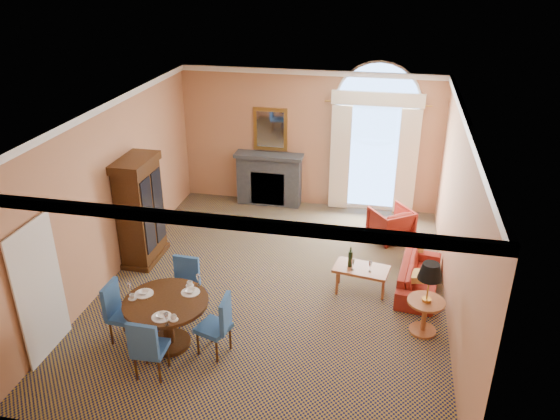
% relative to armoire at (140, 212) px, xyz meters
% --- Properties ---
extents(ground, '(7.50, 7.50, 0.00)m').
position_rel_armoire_xyz_m(ground, '(2.72, -0.47, -1.01)').
color(ground, '#13173E').
rests_on(ground, ground).
extents(room_envelope, '(6.04, 7.52, 3.45)m').
position_rel_armoire_xyz_m(room_envelope, '(2.69, 0.20, 1.50)').
color(room_envelope, tan).
rests_on(room_envelope, ground).
extents(armoire, '(0.60, 1.07, 2.09)m').
position_rel_armoire_xyz_m(armoire, '(0.00, 0.00, 0.00)').
color(armoire, black).
rests_on(armoire, ground).
extents(dining_table, '(1.28, 1.28, 1.00)m').
position_rel_armoire_xyz_m(dining_table, '(1.49, -2.39, -0.42)').
color(dining_table, black).
rests_on(dining_table, ground).
extents(dining_chair_north, '(0.53, 0.53, 0.99)m').
position_rel_armoire_xyz_m(dining_chair_north, '(1.45, -1.50, -0.44)').
color(dining_chair_north, '#245191').
rests_on(dining_chair_north, ground).
extents(dining_chair_south, '(0.46, 0.47, 0.99)m').
position_rel_armoire_xyz_m(dining_chair_south, '(1.50, -3.14, -0.44)').
color(dining_chair_south, '#245191').
rests_on(dining_chair_south, ground).
extents(dining_chair_east, '(0.56, 0.56, 0.99)m').
position_rel_armoire_xyz_m(dining_chair_east, '(2.32, -2.42, -0.44)').
color(dining_chair_east, '#245191').
rests_on(dining_chair_east, ground).
extents(dining_chair_west, '(0.47, 0.47, 0.99)m').
position_rel_armoire_xyz_m(dining_chair_west, '(0.70, -2.41, -0.44)').
color(dining_chair_west, '#245191').
rests_on(dining_chair_west, ground).
extents(sofa, '(0.85, 1.74, 0.49)m').
position_rel_armoire_xyz_m(sofa, '(5.27, -0.01, -0.76)').
color(sofa, maroon).
rests_on(sofa, ground).
extents(armchair, '(1.07, 1.07, 0.71)m').
position_rel_armoire_xyz_m(armchair, '(4.72, 1.81, -0.66)').
color(armchair, maroon).
rests_on(armchair, ground).
extents(coffee_table, '(1.02, 0.67, 0.86)m').
position_rel_armoire_xyz_m(coffee_table, '(4.24, -0.31, -0.56)').
color(coffee_table, '#A95C32').
rests_on(coffee_table, ground).
extents(side_table, '(0.59, 0.59, 1.23)m').
position_rel_armoire_xyz_m(side_table, '(5.32, -1.27, -0.22)').
color(side_table, '#A95C32').
rests_on(side_table, ground).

